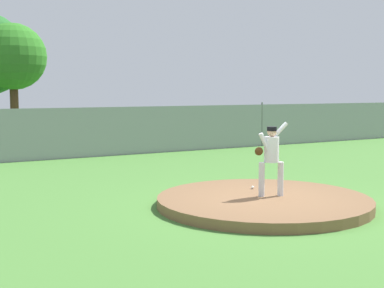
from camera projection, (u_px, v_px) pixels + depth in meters
ground_plane at (146, 170)px, 16.58m from camera, size 80.00×80.00×0.00m
asphalt_strip at (67, 146)px, 23.91m from camera, size 44.00×7.00×0.01m
pitchers_mound at (263, 201)px, 11.39m from camera, size 4.61×4.61×0.21m
pitcher_youth at (271, 154)px, 11.35m from camera, size 0.80×0.32×1.61m
baseball at (253, 187)px, 12.28m from camera, size 0.07×0.07×0.07m
chainlink_fence at (101, 132)px, 19.93m from camera, size 38.00×0.07×1.97m
parked_car_red at (106, 127)px, 25.08m from camera, size 2.14×4.84×1.58m
parked_car_white at (182, 124)px, 26.70m from camera, size 1.88×4.38×1.67m
parked_car_charcoal at (235, 122)px, 28.49m from camera, size 2.03×4.16×1.67m
tree_slender_far at (13, 57)px, 29.13m from camera, size 3.68×3.68×6.20m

